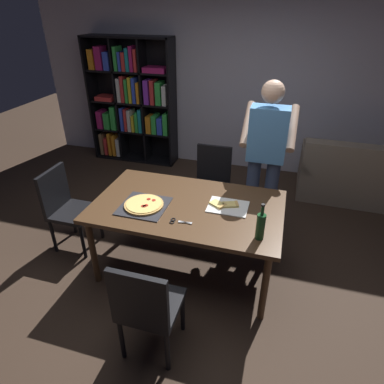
{
  "coord_description": "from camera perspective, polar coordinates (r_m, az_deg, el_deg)",
  "views": [
    {
      "loc": [
        0.76,
        -2.45,
        2.37
      ],
      "look_at": [
        0.0,
        0.15,
        0.8
      ],
      "focal_mm": 30.78,
      "sensor_mm": 36.0,
      "label": 1
    }
  ],
  "objects": [
    {
      "name": "pepperoni_pizza_on_tray",
      "position": [
        3.03,
        -8.32,
        -2.24
      ],
      "size": [
        0.42,
        0.42,
        0.04
      ],
      "color": "#2D2D33",
      "rests_on": "dining_table"
    },
    {
      "name": "pizza_slices_on_towel",
      "position": [
        3.01,
        6.06,
        -2.41
      ],
      "size": [
        0.36,
        0.28,
        0.03
      ],
      "color": "white",
      "rests_on": "dining_table"
    },
    {
      "name": "ground_plane",
      "position": [
        3.49,
        -0.71,
        -12.65
      ],
      "size": [
        12.0,
        12.0,
        0.0
      ],
      "primitive_type": "plane",
      "color": "#38281E"
    },
    {
      "name": "bookshelf",
      "position": [
        5.57,
        -10.39,
        15.22
      ],
      "size": [
        1.4,
        0.35,
        1.95
      ],
      "color": "black",
      "rests_on": "ground_plane"
    },
    {
      "name": "kitchen_scissors",
      "position": [
        2.8,
        -2.6,
        -5.1
      ],
      "size": [
        0.19,
        0.09,
        0.01
      ],
      "color": "silver",
      "rests_on": "dining_table"
    },
    {
      "name": "person_serving_pizza",
      "position": [
        3.52,
        12.63,
        6.37
      ],
      "size": [
        0.55,
        0.54,
        1.75
      ],
      "color": "#38476B",
      "rests_on": "ground_plane"
    },
    {
      "name": "chair_left_end",
      "position": [
        3.73,
        -21.08,
        -2.02
      ],
      "size": [
        0.42,
        0.42,
        0.9
      ],
      "color": "black",
      "rests_on": "ground_plane"
    },
    {
      "name": "chair_far_side",
      "position": [
        3.99,
        3.43,
        2.3
      ],
      "size": [
        0.42,
        0.42,
        0.9
      ],
      "color": "black",
      "rests_on": "ground_plane"
    },
    {
      "name": "chair_near_camera",
      "position": [
        2.47,
        -7.93,
        -18.94
      ],
      "size": [
        0.42,
        0.42,
        0.9
      ],
      "color": "black",
      "rests_on": "ground_plane"
    },
    {
      "name": "wine_bottle",
      "position": [
        2.61,
        11.79,
        -5.74
      ],
      "size": [
        0.07,
        0.07,
        0.32
      ],
      "color": "#194723",
      "rests_on": "dining_table"
    },
    {
      "name": "dining_table",
      "position": [
        3.07,
        -0.79,
        -3.23
      ],
      "size": [
        1.73,
        1.03,
        0.75
      ],
      "color": "#4C331E",
      "rests_on": "ground_plane"
    },
    {
      "name": "back_wall",
      "position": [
        5.2,
        8.02,
        19.04
      ],
      "size": [
        6.4,
        0.1,
        2.8
      ],
      "primitive_type": "cube",
      "color": "#BCB7C6",
      "rests_on": "ground_plane"
    },
    {
      "name": "couch",
      "position": [
        5.03,
        27.73,
        2.12
      ],
      "size": [
        1.72,
        0.88,
        0.85
      ],
      "color": "gray",
      "rests_on": "ground_plane"
    }
  ]
}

